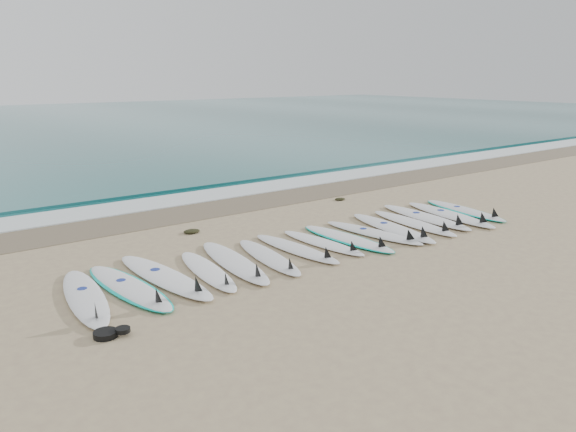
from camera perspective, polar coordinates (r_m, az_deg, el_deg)
ground at (r=11.49m, az=3.28°, el=-2.91°), size 120.00×120.00×0.00m
wet_sand_band at (r=14.73m, az=-7.12°, el=0.88°), size 120.00×1.80×0.01m
foam_band at (r=15.93m, az=-9.67°, el=1.85°), size 120.00×1.40×0.04m
wave_crest at (r=17.24m, az=-12.00°, el=2.79°), size 120.00×1.00×0.10m
surfboard_0 at (r=9.22m, az=-19.85°, el=-7.80°), size 0.96×2.72×0.34m
surfboard_1 at (r=9.45m, az=-15.80°, el=-6.98°), size 0.84×2.71×0.34m
surfboard_2 at (r=9.73m, az=-12.30°, el=-6.05°), size 0.82×2.92×0.37m
surfboard_3 at (r=9.90m, az=-8.08°, el=-5.56°), size 0.84×2.42×0.30m
surfboard_4 at (r=10.27m, az=-5.38°, el=-4.70°), size 0.98×2.81×0.35m
surfboard_5 at (r=10.53m, az=-1.88°, el=-4.19°), size 0.90×2.49×0.31m
surfboard_6 at (r=11.02m, az=0.99°, el=-3.34°), size 0.61×2.48×0.31m
surfboard_7 at (r=11.43m, az=3.69°, el=-2.74°), size 0.62×2.33×0.30m
surfboard_8 at (r=11.78m, az=6.15°, el=-2.29°), size 0.70×2.60×0.33m
surfboard_9 at (r=12.25m, az=8.84°, el=-1.69°), size 0.84×2.62×0.33m
surfboard_10 at (r=12.68m, az=10.70°, el=-1.19°), size 1.02×2.88×0.36m
surfboard_11 at (r=13.20m, az=12.79°, el=-0.71°), size 0.84×2.70×0.34m
surfboard_12 at (r=13.80m, az=13.94°, el=-0.10°), size 0.94×2.94×0.37m
surfboard_13 at (r=14.19m, az=16.25°, el=0.13°), size 1.08×2.97×0.37m
surfboard_14 at (r=14.80m, az=17.58°, el=0.55°), size 1.05×2.70×0.33m
seaweed_near at (r=12.47m, az=-9.76°, el=-1.54°), size 0.37×0.29×0.07m
seaweed_far at (r=15.55m, az=5.31°, el=1.73°), size 0.31×0.24×0.06m
leash_coil at (r=7.96m, az=-17.69°, el=-11.27°), size 0.46×0.36×0.11m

